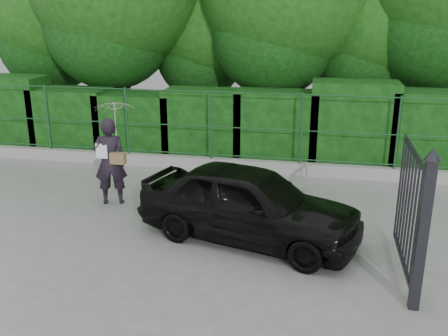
# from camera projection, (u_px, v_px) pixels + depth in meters

# --- Properties ---
(ground) EXTENTS (80.00, 80.00, 0.00)m
(ground) POSITION_uv_depth(u_px,v_px,m) (136.00, 243.00, 9.06)
(ground) COLOR gray
(kerb) EXTENTS (14.00, 0.25, 0.30)m
(kerb) POSITION_uv_depth(u_px,v_px,m) (197.00, 163.00, 13.22)
(kerb) COLOR #9E9E99
(kerb) RESTS_ON ground
(fence) EXTENTS (14.13, 0.06, 1.80)m
(fence) POSITION_uv_depth(u_px,v_px,m) (204.00, 124.00, 12.85)
(fence) COLOR #1B4523
(fence) RESTS_ON kerb
(hedge) EXTENTS (14.20, 1.20, 2.27)m
(hedge) POSITION_uv_depth(u_px,v_px,m) (209.00, 123.00, 13.87)
(hedge) COLOR black
(hedge) RESTS_ON ground
(gate) EXTENTS (0.22, 2.33, 2.36)m
(gate) POSITION_uv_depth(u_px,v_px,m) (417.00, 218.00, 7.17)
(gate) COLOR black
(gate) RESTS_ON ground
(woman) EXTENTS (0.97, 0.85, 2.23)m
(woman) POSITION_uv_depth(u_px,v_px,m) (112.00, 142.00, 10.50)
(woman) COLOR black
(woman) RESTS_ON ground
(car) EXTENTS (4.38, 2.70, 1.39)m
(car) POSITION_uv_depth(u_px,v_px,m) (249.00, 203.00, 9.02)
(car) COLOR black
(car) RESTS_ON ground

